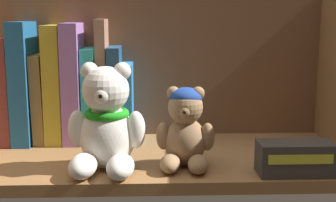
% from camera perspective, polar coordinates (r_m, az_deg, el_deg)
% --- Properties ---
extents(shelf_board, '(0.71, 0.29, 0.02)m').
position_cam_1_polar(shelf_board, '(0.85, -2.62, -7.23)').
color(shelf_board, olive).
rests_on(shelf_board, ground).
extents(shelf_back_panel, '(0.74, 0.01, 0.31)m').
position_cam_1_polar(shelf_back_panel, '(0.96, -2.62, 3.92)').
color(shelf_back_panel, brown).
rests_on(shelf_back_panel, ground).
extents(book_2, '(0.03, 0.14, 0.20)m').
position_cam_1_polar(book_2, '(0.97, -18.79, 1.38)').
color(book_2, brown).
rests_on(book_2, shelf_board).
extents(book_3, '(0.03, 0.14, 0.24)m').
position_cam_1_polar(book_3, '(0.96, -16.93, 2.29)').
color(book_3, '#1B558B').
rests_on(book_3, shelf_board).
extents(book_4, '(0.02, 0.12, 0.17)m').
position_cam_1_polar(book_4, '(0.96, -15.10, 0.46)').
color(book_4, olive).
rests_on(book_4, shelf_board).
extents(book_5, '(0.03, 0.12, 0.23)m').
position_cam_1_polar(book_5, '(0.95, -13.46, 2.15)').
color(book_5, gold).
rests_on(book_5, shelf_board).
extents(book_6, '(0.03, 0.13, 0.23)m').
position_cam_1_polar(book_6, '(0.94, -11.38, 2.30)').
color(book_6, '#9866B0').
rests_on(book_6, shelf_board).
extents(book_7, '(0.03, 0.11, 0.18)m').
position_cam_1_polar(book_7, '(0.94, -9.42, 0.86)').
color(book_7, '#32B7A7').
rests_on(book_7, shelf_board).
extents(book_8, '(0.02, 0.10, 0.24)m').
position_cam_1_polar(book_8, '(0.94, -7.96, 2.56)').
color(book_8, '#9E725A').
rests_on(book_8, shelf_board).
extents(book_9, '(0.02, 0.12, 0.19)m').
position_cam_1_polar(book_9, '(0.94, -6.45, 0.98)').
color(book_9, navy).
rests_on(book_9, shelf_board).
extents(book_10, '(0.02, 0.12, 0.15)m').
position_cam_1_polar(book_10, '(0.94, -4.93, -0.01)').
color(book_10, '#287DCD').
rests_on(book_10, shelf_board).
extents(teddy_bear_larger, '(0.13, 0.13, 0.17)m').
position_cam_1_polar(teddy_bear_larger, '(0.75, -7.61, -2.92)').
color(teddy_bear_larger, white).
rests_on(teddy_bear_larger, shelf_board).
extents(teddy_bear_smaller, '(0.10, 0.10, 0.13)m').
position_cam_1_polar(teddy_bear_smaller, '(0.76, 2.13, -3.48)').
color(teddy_bear_smaller, '#93704C').
rests_on(teddy_bear_smaller, shelf_board).
extents(small_product_box, '(0.12, 0.06, 0.05)m').
position_cam_1_polar(small_product_box, '(0.76, 15.33, -6.77)').
color(small_product_box, '#38332D').
rests_on(small_product_box, shelf_board).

